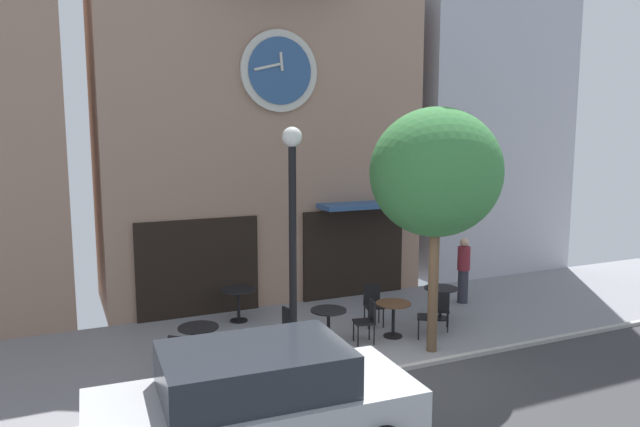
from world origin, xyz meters
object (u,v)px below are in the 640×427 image
cafe_chair_near_lamp (292,326)px  cafe_chair_near_tree (431,314)px  cafe_table_center_left (238,297)px  cafe_table_rightmost (329,319)px  street_tree (436,173)px  cafe_chair_left_end (182,355)px  street_lamp (293,247)px  cafe_table_leftmost (441,296)px  cafe_chair_right_end (368,318)px  pedestrian_maroon (463,269)px  cafe_table_near_curb (393,312)px  cafe_chair_facing_street (440,307)px  cafe_table_center_right (199,338)px  parked_car_silver (255,405)px  cafe_chair_under_awning (373,302)px

cafe_chair_near_lamp → cafe_chair_near_tree: bearing=-9.6°
cafe_table_center_left → cafe_table_rightmost: bearing=-60.4°
street_tree → cafe_chair_left_end: size_ratio=5.33×
street_lamp → cafe_table_leftmost: bearing=15.1°
cafe_chair_right_end → cafe_chair_near_lamp: (-1.59, 0.20, 0.00)m
cafe_table_rightmost → pedestrian_maroon: pedestrian_maroon is taller
street_tree → cafe_chair_right_end: street_tree is taller
street_tree → cafe_table_near_curb: (-0.27, 1.02, -3.00)m
cafe_chair_facing_street → cafe_table_center_right: bearing=178.0°
cafe_table_rightmost → pedestrian_maroon: (4.37, 1.28, 0.33)m
parked_car_silver → cafe_chair_under_awning: bearing=45.3°
cafe_table_center_right → cafe_table_near_curb: cafe_table_center_right is taller
street_lamp → cafe_table_center_right: 2.43m
cafe_chair_near_tree → pedestrian_maroon: size_ratio=0.54×
cafe_chair_left_end → cafe_table_center_left: bearing=57.2°
cafe_table_center_right → cafe_chair_near_lamp: size_ratio=0.86×
cafe_table_rightmost → cafe_chair_facing_street: size_ratio=0.82×
cafe_chair_near_tree → cafe_table_rightmost: bearing=165.6°
street_lamp → cafe_chair_left_end: (-2.08, -0.04, -1.71)m
cafe_table_center_right → parked_car_silver: size_ratio=0.18×
cafe_chair_near_tree → cafe_chair_left_end: bearing=-178.1°
cafe_table_center_left → pedestrian_maroon: (5.61, -0.92, 0.30)m
street_tree → cafe_chair_facing_street: 3.27m
cafe_chair_right_end → cafe_chair_near_lamp: bearing=172.8°
cafe_chair_left_end → parked_car_silver: 2.79m
street_tree → cafe_table_rightmost: 3.66m
cafe_table_leftmost → cafe_chair_facing_street: cafe_chair_facing_street is taller
cafe_chair_right_end → pedestrian_maroon: bearing=23.1°
cafe_chair_right_end → cafe_chair_under_awning: same height
cafe_table_center_left → parked_car_silver: bearing=-104.4°
cafe_table_near_curb → cafe_table_center_right: bearing=178.8°
street_lamp → cafe_table_leftmost: size_ratio=5.75×
cafe_chair_left_end → cafe_table_near_curb: bearing=7.1°
cafe_chair_near_lamp → cafe_chair_near_tree: 2.99m
street_tree → cafe_chair_near_lamp: size_ratio=5.33×
cafe_chair_under_awning → cafe_table_center_right: bearing=-169.3°
cafe_chair_near_tree → street_tree: bearing=-123.3°
street_tree → cafe_chair_near_tree: size_ratio=5.33×
cafe_table_center_left → pedestrian_maroon: size_ratio=0.47×
cafe_chair_under_awning → cafe_chair_near_lamp: 2.38m
street_tree → cafe_table_near_curb: bearing=104.9°
cafe_table_near_curb → cafe_chair_right_end: bearing=-171.5°
street_lamp → cafe_chair_near_tree: 3.61m
cafe_chair_right_end → parked_car_silver: (-3.47, -3.22, 0.23)m
cafe_chair_right_end → cafe_chair_near_tree: size_ratio=1.00×
cafe_table_center_left → cafe_chair_near_tree: bearing=-39.1°
pedestrian_maroon → cafe_chair_right_end: bearing=-156.9°
cafe_chair_right_end → street_lamp: bearing=-166.7°
cafe_chair_under_awning → cafe_chair_near_tree: (0.69, -1.26, 0.00)m
cafe_table_center_left → cafe_table_leftmost: bearing=-22.2°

